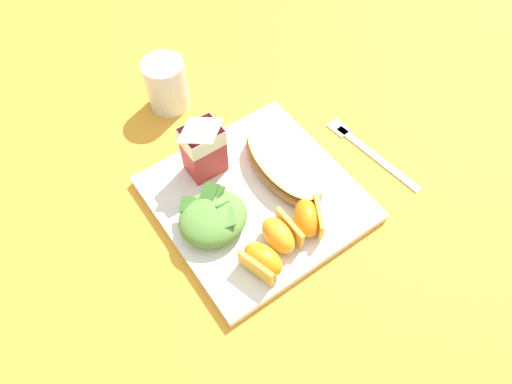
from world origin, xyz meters
TOP-DOWN VIEW (x-y plane):
  - ground at (0.00, 0.00)m, footprint 3.00×3.00m
  - white_plate at (0.00, 0.00)m, footprint 0.28×0.28m
  - cheesy_pizza_bread at (0.06, 0.01)m, footprint 0.09×0.17m
  - green_salad_pile at (-0.08, -0.01)m, footprint 0.10×0.09m
  - milk_carton at (-0.03, 0.09)m, footprint 0.06×0.05m
  - orange_wedge_front at (-0.06, -0.10)m, footprint 0.05×0.07m
  - orange_wedge_middle at (-0.02, -0.08)m, footprint 0.04×0.06m
  - orange_wedge_rear at (0.03, -0.08)m, footprint 0.06×0.07m
  - metal_fork at (0.21, -0.02)m, footprint 0.04×0.19m
  - drinking_clear_cup at (-0.01, 0.25)m, footprint 0.07×0.07m

SIDE VIEW (x-z plane):
  - ground at x=0.00m, z-range 0.00..0.00m
  - metal_fork at x=0.21m, z-range 0.00..0.01m
  - white_plate at x=0.00m, z-range 0.00..0.02m
  - cheesy_pizza_bread at x=0.06m, z-range 0.02..0.05m
  - orange_wedge_front at x=-0.06m, z-range 0.02..0.06m
  - orange_wedge_middle at x=-0.02m, z-range 0.02..0.06m
  - orange_wedge_rear at x=0.03m, z-range 0.02..0.06m
  - green_salad_pile at x=-0.08m, z-range 0.01..0.06m
  - drinking_clear_cup at x=-0.01m, z-range 0.00..0.09m
  - milk_carton at x=-0.03m, z-range 0.02..0.13m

